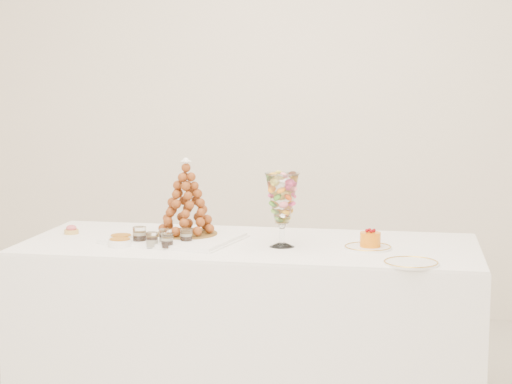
# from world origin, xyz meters

# --- Properties ---
(buffet_table) EXTENTS (1.98, 0.80, 0.75)m
(buffet_table) POSITION_xyz_m (0.05, 0.38, 0.38)
(buffet_table) COLOR white
(buffet_table) RESTS_ON ground
(lace_tray) EXTENTS (0.61, 0.51, 0.02)m
(lace_tray) POSITION_xyz_m (-0.28, 0.38, 0.76)
(lace_tray) COLOR white
(lace_tray) RESTS_ON buffet_table
(macaron_vase) EXTENTS (0.14, 0.14, 0.31)m
(macaron_vase) POSITION_xyz_m (0.21, 0.32, 0.95)
(macaron_vase) COLOR white
(macaron_vase) RESTS_ON buffet_table
(cake_plate) EXTENTS (0.20, 0.20, 0.01)m
(cake_plate) POSITION_xyz_m (0.57, 0.34, 0.76)
(cake_plate) COLOR white
(cake_plate) RESTS_ON buffet_table
(spare_plate) EXTENTS (0.21, 0.21, 0.01)m
(spare_plate) POSITION_xyz_m (0.75, 0.06, 0.76)
(spare_plate) COLOR white
(spare_plate) RESTS_ON buffet_table
(pink_tart) EXTENTS (0.07, 0.07, 0.04)m
(pink_tart) POSITION_xyz_m (-0.79, 0.44, 0.77)
(pink_tart) COLOR tan
(pink_tart) RESTS_ON buffet_table
(verrine_a) EXTENTS (0.07, 0.07, 0.08)m
(verrine_a) POSITION_xyz_m (-0.40, 0.25, 0.79)
(verrine_a) COLOR white
(verrine_a) RESTS_ON buffet_table
(verrine_b) EXTENTS (0.06, 0.06, 0.07)m
(verrine_b) POSITION_xyz_m (-0.29, 0.25, 0.79)
(verrine_b) COLOR white
(verrine_b) RESTS_ON buffet_table
(verrine_c) EXTENTS (0.07, 0.07, 0.07)m
(verrine_c) POSITION_xyz_m (-0.21, 0.29, 0.79)
(verrine_c) COLOR white
(verrine_c) RESTS_ON buffet_table
(verrine_d) EXTENTS (0.06, 0.06, 0.07)m
(verrine_d) POSITION_xyz_m (-0.33, 0.20, 0.78)
(verrine_d) COLOR white
(verrine_d) RESTS_ON buffet_table
(verrine_e) EXTENTS (0.06, 0.06, 0.07)m
(verrine_e) POSITION_xyz_m (-0.26, 0.18, 0.78)
(verrine_e) COLOR white
(verrine_e) RESTS_ON buffet_table
(ramekin_back) EXTENTS (0.10, 0.10, 0.03)m
(ramekin_back) POSITION_xyz_m (-0.50, 0.28, 0.77)
(ramekin_back) COLOR white
(ramekin_back) RESTS_ON buffet_table
(ramekin_front) EXTENTS (0.10, 0.10, 0.03)m
(ramekin_front) POSITION_xyz_m (-0.47, 0.20, 0.77)
(ramekin_front) COLOR white
(ramekin_front) RESTS_ON buffet_table
(croquembouche) EXTENTS (0.27, 0.27, 0.34)m
(croquembouche) POSITION_xyz_m (-0.24, 0.43, 0.94)
(croquembouche) COLOR brown
(croquembouche) RESTS_ON lace_tray
(mousse_cake) EXTENTS (0.09, 0.09, 0.08)m
(mousse_cake) POSITION_xyz_m (0.58, 0.34, 0.79)
(mousse_cake) COLOR orange
(mousse_cake) RESTS_ON cake_plate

